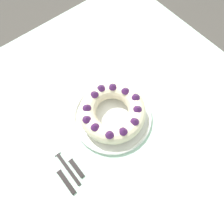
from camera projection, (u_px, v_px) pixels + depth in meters
ground_plane at (114, 162)px, 1.52m from camera, size 8.00×8.00×0.00m
dining_table at (116, 129)px, 0.93m from camera, size 1.20×1.25×0.74m
serving_dish at (112, 116)px, 0.85m from camera, size 0.31×0.31×0.02m
bundt_cake at (112, 112)px, 0.81m from camera, size 0.25×0.25×0.08m
fork at (62, 160)px, 0.79m from camera, size 0.02×0.19×0.01m
serving_knife at (59, 172)px, 0.77m from camera, size 0.02×0.21×0.01m
cake_knife at (71, 161)px, 0.78m from camera, size 0.02×0.17×0.01m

